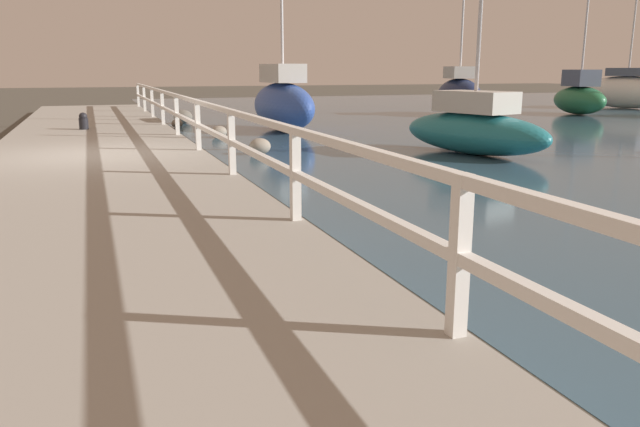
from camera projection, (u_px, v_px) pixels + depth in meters
name	position (u px, v px, depth m)	size (l,w,h in m)	color
ground_plane	(98.00, 169.00, 12.18)	(120.00, 120.00, 0.00)	#4C473D
dock_walkway	(97.00, 162.00, 12.15)	(4.17, 36.00, 0.29)	#9E998E
railing	(197.00, 116.00, 12.62)	(0.10, 32.50, 1.02)	white
boulder_far_strip	(260.00, 146.00, 14.22)	(0.50, 0.45, 0.37)	gray
boulder_near_dock	(183.00, 117.00, 22.22)	(0.66, 0.59, 0.49)	#666056
boulder_upstream	(219.00, 132.00, 17.73)	(0.44, 0.40, 0.33)	gray
boulder_mid_strip	(177.00, 123.00, 20.76)	(0.37, 0.34, 0.28)	slate
mooring_bollard	(83.00, 121.00, 17.11)	(0.25, 0.25, 0.46)	black
sailboat_green	(579.00, 97.00, 26.66)	(1.92, 3.39, 6.26)	#236B42
sailboat_teal	(474.00, 129.00, 14.19)	(2.35, 4.27, 4.77)	#1E707A
sailboat_navy	(459.00, 95.00, 26.43)	(2.09, 3.73, 5.54)	#192347
sailboat_white	(627.00, 91.00, 30.96)	(2.84, 5.31, 6.42)	white
sailboat_blue	(283.00, 102.00, 19.61)	(1.63, 4.11, 8.04)	#2D4C9E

